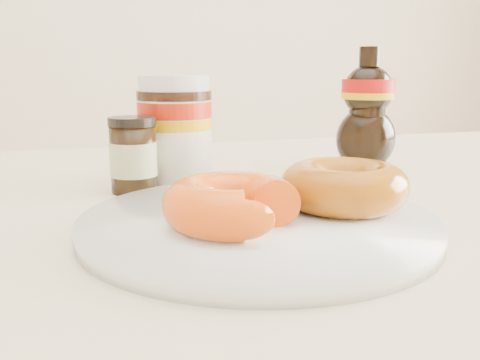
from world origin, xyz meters
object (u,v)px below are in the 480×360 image
object	(u,v)px
dark_jar	(133,156)
donut_whole	(344,186)
plate	(258,223)
nutella_jar	(175,124)
dining_table	(246,279)
syrup_bottle	(367,108)
donut_bitten	(232,204)

from	to	relation	value
dark_jar	donut_whole	bearing A→B (deg)	-48.67
plate	nutella_jar	distance (m)	0.24
dining_table	plate	distance (m)	0.14
plate	dark_jar	world-z (taller)	dark_jar
nutella_jar	syrup_bottle	distance (m)	0.27
donut_bitten	syrup_bottle	size ratio (longest dim) A/B	0.65
donut_whole	syrup_bottle	xyz separation A→B (m)	(0.16, 0.24, 0.05)
donut_whole	dark_jar	bearing A→B (deg)	131.33
dining_table	donut_whole	world-z (taller)	donut_whole
nutella_jar	dark_jar	distance (m)	0.08
plate	donut_whole	distance (m)	0.08
dark_jar	plate	bearing A→B (deg)	-66.09
plate	donut_whole	world-z (taller)	donut_whole
dining_table	syrup_bottle	xyz separation A→B (m)	(0.22, 0.14, 0.17)
donut_bitten	dining_table	bearing A→B (deg)	80.95
donut_bitten	syrup_bottle	bearing A→B (deg)	58.26
donut_bitten	nutella_jar	world-z (taller)	nutella_jar
dining_table	donut_whole	size ratio (longest dim) A/B	12.51
donut_whole	syrup_bottle	world-z (taller)	syrup_bottle
donut_bitten	donut_whole	xyz separation A→B (m)	(0.11, 0.03, 0.00)
dining_table	plate	xyz separation A→B (m)	(-0.02, -0.10, 0.09)
dining_table	dark_jar	bearing A→B (deg)	140.00
donut_whole	nutella_jar	size ratio (longest dim) A/B	0.88
syrup_bottle	dark_jar	size ratio (longest dim) A/B	1.97
plate	donut_bitten	xyz separation A→B (m)	(-0.03, -0.03, 0.03)
dining_table	syrup_bottle	size ratio (longest dim) A/B	8.53
nutella_jar	syrup_bottle	bearing A→B (deg)	1.37
plate	dark_jar	bearing A→B (deg)	113.91
donut_bitten	dark_jar	distance (m)	0.22
donut_whole	nutella_jar	xyz separation A→B (m)	(-0.10, 0.23, 0.03)
dark_jar	syrup_bottle	bearing A→B (deg)	10.01
donut_bitten	donut_whole	distance (m)	0.11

